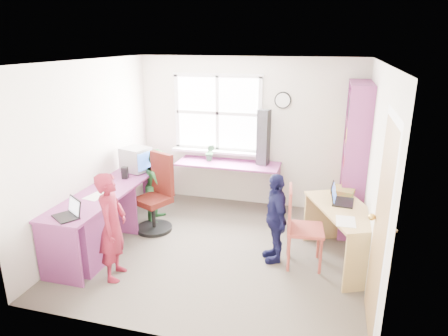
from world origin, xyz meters
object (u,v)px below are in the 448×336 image
Objects in this scene: right_desk at (344,223)px; crt_monitor at (136,159)px; laptop_left at (69,213)px; person_green at (159,185)px; swivel_chair at (157,198)px; person_navy at (275,218)px; laptop_right at (339,198)px; l_desk at (117,215)px; cd_tower at (263,138)px; bookshelf at (354,161)px; wooden_chair at (299,224)px; person_red at (112,227)px; potted_plant at (210,153)px.

crt_monitor is (-3.02, 0.55, 0.41)m from right_desk.
right_desk is at bearing 53.38° from laptop_left.
person_green reaches higher than right_desk.
person_green is at bearing 132.56° from swivel_chair.
crt_monitor is 2.34m from person_navy.
person_navy is (-0.74, -0.32, -0.21)m from laptop_right.
person_green reaches higher than l_desk.
right_desk is 3.09m from crt_monitor.
right_desk is 0.32m from laptop_right.
person_green is (-1.43, -0.82, -0.63)m from cd_tower.
laptop_left reaches higher than right_desk.
bookshelf is 1.40m from cd_tower.
bookshelf is 1.85× the size of person_navy.
bookshelf is at bearing 57.35° from wooden_chair.
wooden_chair is 0.30m from person_navy.
right_desk is 3.89× the size of laptop_right.
right_desk is at bearing -34.56° from cd_tower.
right_desk is 0.56m from wooden_chair.
person_red is (0.32, -0.63, 0.18)m from l_desk.
bookshelf is (2.96, 1.47, 0.55)m from l_desk.
person_navy is at bearing -126.69° from bookshelf.
swivel_chair is 1.13× the size of wooden_chair.
wooden_chair is 0.88× the size of person_navy.
laptop_right is 2.64m from person_green.
right_desk is at bearing 7.70° from l_desk.
person_navy is (2.20, -0.69, -0.37)m from crt_monitor.
crt_monitor is 0.41× the size of person_green.
potted_plant is 0.25× the size of person_green.
person_red reaches higher than wooden_chair.
person_red is at bearing -180.00° from person_green.
l_desk is 2.88m from right_desk.
laptop_left is (-3.10, -2.20, -0.20)m from bookshelf.
swivel_chair is at bearing -167.11° from person_green.
swivel_chair is (-2.58, 0.27, -0.04)m from right_desk.
swivel_chair reaches higher than potted_plant.
cd_tower is at bearing 108.15° from wooden_chair.
swivel_chair is 1.29m from person_red.
swivel_chair is 1.81m from person_navy.
potted_plant is at bearing 58.66° from crt_monitor.
laptop_right is 0.31× the size of person_navy.
wooden_chair is 2.80× the size of laptop_right.
laptop_right is at bearing 22.45° from swivel_chair.
crt_monitor reaches higher than wooden_chair.
potted_plant reaches higher than laptop_left.
cd_tower is at bearing -65.17° from person_green.
right_desk is 3.05× the size of crt_monitor.
l_desk is 2.06m from person_navy.
bookshelf is 2.86m from person_green.
wooden_chair reaches higher than l_desk.
crt_monitor reaches higher than l_desk.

